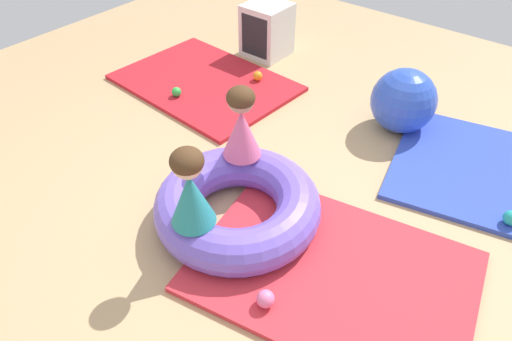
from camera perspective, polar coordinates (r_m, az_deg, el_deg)
The scene contains 12 objects.
ground_plane at distance 3.29m, azimuth 0.62°, elevation -6.59°, with size 8.00×8.00×0.00m, color tan.
gym_mat_center_rear at distance 4.84m, azimuth -6.23°, elevation 10.54°, with size 1.69×1.22×0.04m, color red.
gym_mat_near_right at distance 3.04m, azimuth 9.28°, elevation -12.02°, with size 1.69×1.20×0.04m, color red.
inflatable_cushion at distance 3.21m, azimuth -2.24°, elevation -4.26°, with size 1.14×1.14×0.30m, color #7056D1.
child_in_pink at distance 3.24m, azimuth -1.79°, elevation 5.77°, with size 0.39×0.39×0.54m.
child_in_teal at distance 2.74m, azimuth -7.99°, elevation -2.14°, with size 0.39×0.39×0.54m.
play_ball_green at distance 4.60m, azimuth -9.62°, elevation 9.38°, with size 0.09×0.09×0.09m, color green.
play_ball_teal at distance 3.65m, azimuth 28.53°, elevation -5.08°, with size 0.10×0.10×0.10m, color teal.
play_ball_pink at distance 2.80m, azimuth 1.16°, elevation -15.31°, with size 0.11×0.11×0.11m, color pink.
play_ball_orange at distance 4.80m, azimuth 0.21°, elevation 11.40°, with size 0.10×0.10×0.10m, color orange.
exercise_ball_large at distance 4.22m, azimuth 17.45°, elevation 8.07°, with size 0.55×0.55×0.55m, color blue.
storage_cube at distance 5.30m, azimuth 1.16°, elevation 16.60°, with size 0.44×0.44×0.56m.
Camera 1 is at (1.39, -1.78, 2.40)m, focal length 32.98 mm.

